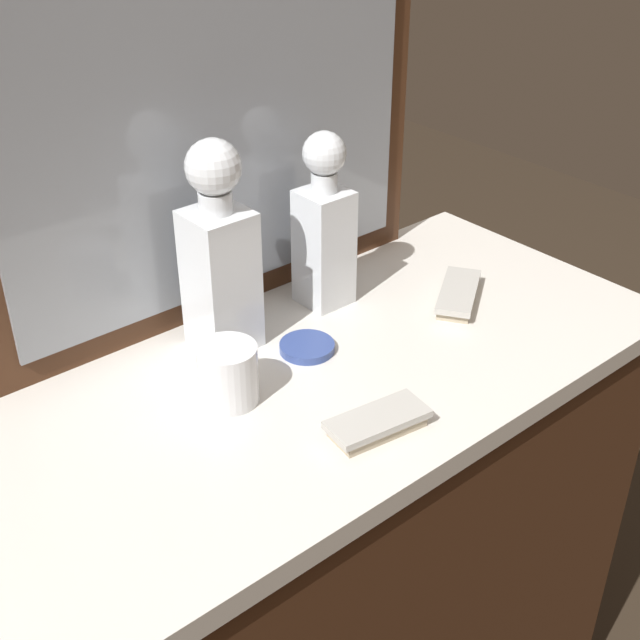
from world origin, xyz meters
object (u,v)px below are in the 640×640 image
crystal_tumbler_rear (228,376)px  silver_brush_center (458,295)px  crystal_decanter_left (220,267)px  porcelain_dish (307,347)px  silver_brush_far_left (378,423)px  crystal_decanter_far_right (324,237)px

crystal_tumbler_rear → silver_brush_center: crystal_tumbler_rear is taller
crystal_tumbler_rear → silver_brush_center: 0.43m
crystal_decanter_left → silver_brush_center: size_ratio=2.07×
crystal_decanter_left → silver_brush_center: bearing=-21.8°
crystal_decanter_left → crystal_tumbler_rear: size_ratio=3.80×
crystal_decanter_left → porcelain_dish: 0.17m
crystal_decanter_left → silver_brush_far_left: crystal_decanter_left is taller
crystal_decanter_far_right → silver_brush_center: size_ratio=1.85×
crystal_tumbler_rear → silver_brush_far_left: (0.10, -0.18, -0.02)m
crystal_decanter_left → silver_brush_far_left: (0.03, -0.30, -0.12)m
silver_brush_far_left → porcelain_dish: 0.21m
crystal_decanter_left → crystal_tumbler_rear: 0.17m
crystal_tumbler_rear → silver_brush_center: bearing=-3.0°
silver_brush_center → porcelain_dish: size_ratio=1.87×
crystal_decanter_left → silver_brush_far_left: size_ratio=2.23×
silver_brush_far_left → porcelain_dish: (0.05, 0.20, -0.01)m
crystal_decanter_far_right → silver_brush_center: crystal_decanter_far_right is taller
silver_brush_far_left → porcelain_dish: bearing=75.9°
crystal_decanter_far_right → crystal_tumbler_rear: crystal_decanter_far_right is taller
silver_brush_center → crystal_decanter_far_right: bearing=138.5°
crystal_decanter_left → silver_brush_center: (0.36, -0.14, -0.12)m
crystal_decanter_far_right → silver_brush_far_left: size_ratio=2.00×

